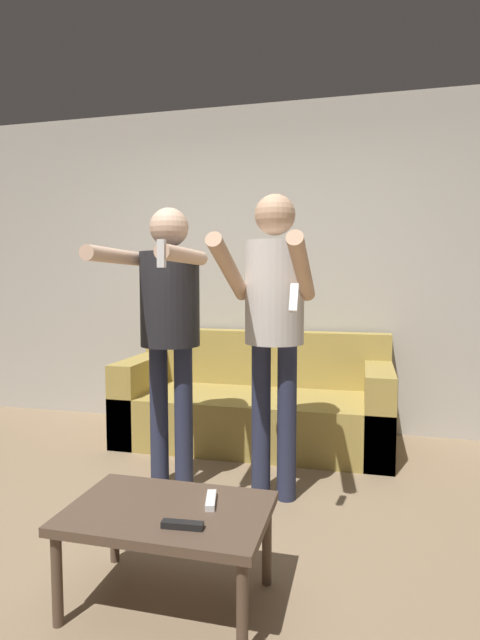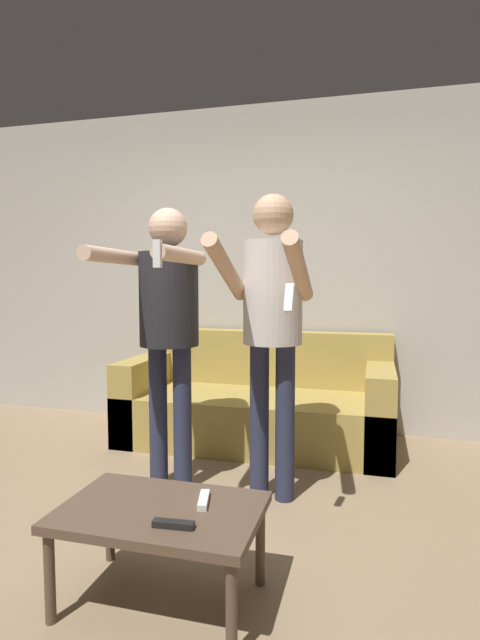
# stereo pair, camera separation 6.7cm
# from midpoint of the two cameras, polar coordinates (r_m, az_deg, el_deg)

# --- Properties ---
(ground_plane) EXTENTS (14.00, 14.00, 0.00)m
(ground_plane) POSITION_cam_midpoint_polar(r_m,az_deg,el_deg) (2.60, -8.66, -24.32)
(ground_plane) COLOR #937A5B
(wall_back) EXTENTS (6.40, 0.06, 2.70)m
(wall_back) POSITION_cam_midpoint_polar(r_m,az_deg,el_deg) (4.27, 2.52, 5.92)
(wall_back) COLOR #B7B2A8
(wall_back) RESTS_ON ground_plane
(couch) EXTENTS (2.03, 0.87, 0.83)m
(couch) POSITION_cam_midpoint_polar(r_m,az_deg,el_deg) (3.93, 2.45, -9.80)
(couch) COLOR #AD9347
(couch) RESTS_ON ground_plane
(person_standing_left) EXTENTS (0.47, 0.77, 1.67)m
(person_standing_left) POSITION_cam_midpoint_polar(r_m,az_deg,el_deg) (2.96, -7.63, 0.92)
(person_standing_left) COLOR #282D47
(person_standing_left) RESTS_ON ground_plane
(person_standing_right) EXTENTS (0.45, 0.77, 1.73)m
(person_standing_right) POSITION_cam_midpoint_polar(r_m,az_deg,el_deg) (2.78, 4.35, 1.16)
(person_standing_right) COLOR #282D47
(person_standing_right) RESTS_ON ground_plane
(coffee_table) EXTENTS (0.77, 0.51, 0.38)m
(coffee_table) POSITION_cam_midpoint_polar(r_m,az_deg,el_deg) (2.09, -8.08, -21.53)
(coffee_table) COLOR brown
(coffee_table) RESTS_ON ground_plane
(remote_near) EXTENTS (0.15, 0.05, 0.02)m
(remote_near) POSITION_cam_midpoint_polar(r_m,az_deg,el_deg) (1.91, -6.55, -22.19)
(remote_near) COLOR black
(remote_near) RESTS_ON coffee_table
(remote_far) EXTENTS (0.07, 0.15, 0.02)m
(remote_far) POSITION_cam_midpoint_polar(r_m,az_deg,el_deg) (2.08, -3.21, -19.85)
(remote_far) COLOR white
(remote_far) RESTS_ON coffee_table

